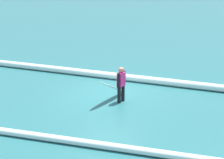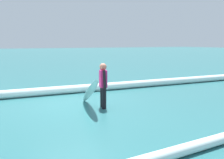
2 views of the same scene
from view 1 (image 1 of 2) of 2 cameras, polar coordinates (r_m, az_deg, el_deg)
name	(u,v)px [view 1 (image 1 of 2)]	position (r m, az deg, el deg)	size (l,w,h in m)	color
ground_plane	(108,94)	(13.98, -0.67, -2.50)	(170.01, 170.01, 0.00)	#245E62
surfer	(121,83)	(12.90, 1.56, -0.55)	(0.28, 0.57, 1.40)	black
surfboard	(112,87)	(13.19, 0.03, -1.29)	(0.68, 2.11, 1.09)	white
wave_crest_foreground	(117,76)	(15.86, 0.89, 0.54)	(0.32, 0.32, 22.07)	white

